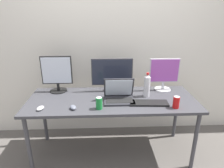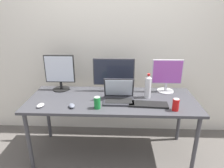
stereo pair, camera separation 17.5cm
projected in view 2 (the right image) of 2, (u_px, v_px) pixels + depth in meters
The scene contains 13 objects.
ground_plane at pixel (112, 152), 2.53m from camera, with size 16.00×16.00×0.00m, color #5B5651.
wall_back at pixel (114, 41), 2.62m from camera, with size 7.00×0.08×2.60m, color silver.
work_desk at pixel (112, 103), 2.28m from camera, with size 1.89×0.73×0.74m.
monitor_left at pixel (60, 72), 2.45m from camera, with size 0.36×0.21×0.44m.
monitor_center at pixel (114, 74), 2.41m from camera, with size 0.50×0.22×0.41m.
monitor_right at pixel (167, 75), 2.39m from camera, with size 0.36×0.20×0.40m.
laptop_silver at pixel (119, 96), 2.20m from camera, with size 0.33×0.26×0.25m.
keyboard_main at pixel (148, 104), 2.11m from camera, with size 0.41×0.14×0.02m, color black.
mouse_by_keyboard at pixel (72, 106), 2.06m from camera, with size 0.06×0.10×0.04m, color slate.
mouse_by_laptop at pixel (40, 105), 2.07m from camera, with size 0.06×0.10×0.03m, color silver.
water_bottle at pixel (148, 87), 2.25m from camera, with size 0.07×0.07×0.29m.
soda_can_near_keyboard at pixel (176, 105), 1.99m from camera, with size 0.07×0.07×0.13m.
soda_can_by_laptop at pixel (97, 103), 2.03m from camera, with size 0.07×0.07×0.13m.
Camera 2 is at (0.08, -2.06, 1.70)m, focal length 32.00 mm.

